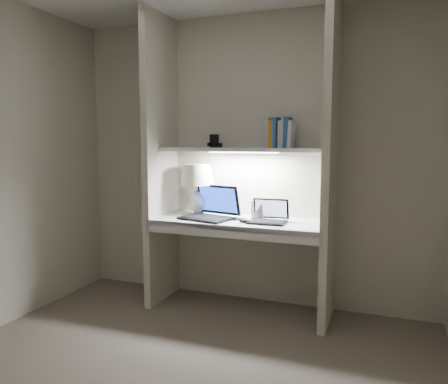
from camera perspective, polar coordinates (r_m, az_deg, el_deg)
The scene contains 18 objects.
floor at distance 2.83m, azimuth -6.83°, elevation -23.51°, with size 3.20×3.00×0.01m, color gray.
back_wall at distance 3.84m, azimuth 3.36°, elevation 4.12°, with size 3.20×0.01×2.50m, color beige.
alcove_panel_left at distance 3.88m, azimuth -8.26°, elevation 4.08°, with size 0.06×0.55×2.50m, color beige.
alcove_panel_right at distance 3.42m, azimuth 13.73°, elevation 3.61°, with size 0.06×0.55×2.50m, color beige.
desk at distance 3.64m, azimuth 2.00°, elevation -3.95°, with size 1.40×0.55×0.04m, color white.
desk_apron at distance 3.40m, azimuth 0.58°, elevation -5.21°, with size 1.46×0.03×0.10m, color silver.
shelf at distance 3.67m, azimuth 2.52°, elevation 5.56°, with size 1.40×0.36×0.03m, color silver.
strip_light at distance 3.67m, azimuth 2.52°, elevation 5.22°, with size 0.60×0.04×0.01m, color white.
table_lamp at distance 3.88m, azimuth -3.48°, elevation 1.50°, with size 0.31×0.31×0.45m.
laptop_main at distance 3.70m, azimuth -1.70°, elevation -2.50°, with size 0.49×0.44×0.28m.
laptop_netbook at distance 3.53m, azimuth 5.85°, elevation -3.28°, with size 0.30×0.26×0.19m.
speaker at distance 3.67m, azimuth 4.62°, elevation -2.33°, with size 0.11×0.08×0.16m, color silver.
mouse at distance 3.50m, azimuth 2.65°, elevation -3.79°, with size 0.09×0.06×0.03m, color black.
cable_coil at distance 3.63m, azimuth 2.15°, elevation -3.56°, with size 0.10×0.10×0.01m, color black.
sticky_note at distance 3.90m, azimuth -6.86°, elevation -2.96°, with size 0.07×0.07×0.00m, color yellow.
book_row at distance 3.62m, azimuth 7.19°, elevation 7.59°, with size 0.23×0.16×0.25m.
shelf_box at distance 3.81m, azimuth -1.28°, elevation 6.69°, with size 0.07×0.05×0.11m, color black.
shelf_gadget at distance 3.83m, azimuth -1.39°, elevation 6.24°, with size 0.12×0.09×0.05m, color black.
Camera 1 is at (1.15, -2.16, 1.43)m, focal length 35.00 mm.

